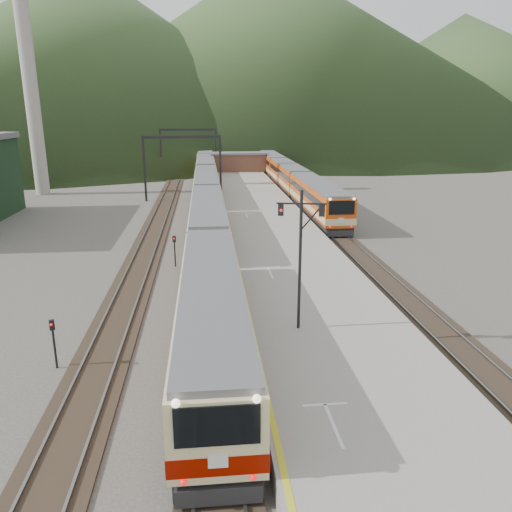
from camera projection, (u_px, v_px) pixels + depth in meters
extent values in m
cube|color=black|center=(208.00, 226.00, 48.57)|extent=(2.60, 200.00, 0.12)
cube|color=slate|center=(200.00, 225.00, 48.47)|extent=(0.10, 200.00, 0.14)
cube|color=slate|center=(215.00, 225.00, 48.61)|extent=(0.10, 200.00, 0.14)
cube|color=black|center=(156.00, 227.00, 48.08)|extent=(2.60, 200.00, 0.12)
cube|color=slate|center=(148.00, 226.00, 47.98)|extent=(0.10, 200.00, 0.14)
cube|color=slate|center=(163.00, 226.00, 48.12)|extent=(0.10, 200.00, 0.14)
cube|color=black|center=(324.00, 223.00, 49.69)|extent=(2.60, 200.00, 0.12)
cube|color=slate|center=(317.00, 222.00, 49.59)|extent=(0.10, 200.00, 0.14)
cube|color=slate|center=(331.00, 222.00, 49.73)|extent=(0.10, 200.00, 0.14)
cube|color=gray|center=(267.00, 225.00, 47.08)|extent=(8.00, 100.00, 1.00)
cube|color=black|center=(145.00, 169.00, 61.07)|extent=(0.25, 0.25, 8.00)
cube|color=black|center=(220.00, 168.00, 61.97)|extent=(0.25, 0.25, 8.00)
cube|color=black|center=(181.00, 137.00, 60.45)|extent=(9.30, 0.22, 0.35)
cube|color=black|center=(161.00, 153.00, 84.94)|extent=(0.25, 0.25, 8.00)
cube|color=black|center=(216.00, 152.00, 85.85)|extent=(0.25, 0.25, 8.00)
cube|color=black|center=(188.00, 130.00, 84.33)|extent=(9.30, 0.22, 0.35)
cylinder|color=#9E998E|center=(29.00, 77.00, 63.27)|extent=(1.80, 1.80, 30.00)
cube|color=brown|center=(239.00, 163.00, 84.75)|extent=(9.00, 4.00, 2.80)
cube|color=slate|center=(238.00, 153.00, 84.32)|extent=(9.40, 4.40, 0.30)
cone|color=#324D28|center=(91.00, 56.00, 179.59)|extent=(180.00, 180.00, 60.00)
cone|color=#324D28|center=(269.00, 49.00, 222.50)|extent=(220.00, 220.00, 75.00)
cone|color=#324D28|center=(459.00, 77.00, 214.66)|extent=(160.00, 160.00, 50.00)
cube|color=#D0C289|center=(212.00, 316.00, 22.44)|extent=(2.81, 18.89, 3.43)
cube|color=#D0C289|center=(208.00, 223.00, 40.96)|extent=(2.81, 18.89, 3.43)
cube|color=#D0C289|center=(207.00, 188.00, 59.48)|extent=(2.81, 18.89, 3.43)
cube|color=#D0C289|center=(206.00, 170.00, 78.00)|extent=(2.81, 18.89, 3.43)
cube|color=#D0C289|center=(205.00, 159.00, 96.52)|extent=(2.81, 18.89, 3.43)
cube|color=#BE470E|center=(318.00, 200.00, 51.97)|extent=(2.75, 18.51, 3.36)
cube|color=#BE470E|center=(288.00, 177.00, 70.13)|extent=(2.75, 18.51, 3.36)
cube|color=#BE470E|center=(271.00, 163.00, 88.30)|extent=(2.75, 18.51, 3.36)
cylinder|color=black|center=(300.00, 262.00, 22.59)|extent=(0.14, 0.14, 6.51)
cube|color=black|center=(301.00, 204.00, 21.84)|extent=(2.17, 0.50, 0.07)
cube|color=black|center=(281.00, 210.00, 22.01)|extent=(0.28, 0.23, 0.50)
cube|color=black|center=(322.00, 211.00, 21.85)|extent=(0.28, 0.23, 0.50)
cylinder|color=black|center=(175.00, 253.00, 35.81)|extent=(0.10, 0.10, 2.00)
cube|color=black|center=(174.00, 239.00, 35.52)|extent=(0.25, 0.21, 0.45)
cylinder|color=black|center=(55.00, 347.00, 21.55)|extent=(0.10, 0.10, 2.00)
cube|color=black|center=(52.00, 325.00, 21.26)|extent=(0.26, 0.22, 0.45)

